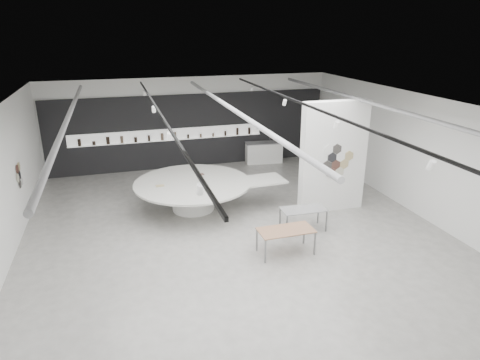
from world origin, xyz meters
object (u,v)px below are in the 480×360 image
object	(u,v)px
display_island	(195,191)
kitchen_counter	(264,152)
partition_column	(333,157)
sample_table_stone	(304,211)
sample_table_wood	(286,231)

from	to	relation	value
display_island	kitchen_counter	distance (m)	5.78
partition_column	sample_table_stone	xyz separation A→B (m)	(-1.51, -1.17, -1.18)
sample_table_wood	kitchen_counter	xyz separation A→B (m)	(2.16, 7.83, -0.18)
partition_column	sample_table_stone	bearing A→B (deg)	-142.21
display_island	sample_table_wood	distance (m)	3.97
partition_column	kitchen_counter	bearing A→B (deg)	93.94
sample_table_stone	partition_column	bearing A→B (deg)	37.79
partition_column	display_island	bearing A→B (deg)	163.74
partition_column	display_island	world-z (taller)	partition_column
display_island	sample_table_stone	world-z (taller)	display_island
kitchen_counter	sample_table_wood	bearing A→B (deg)	-98.54
partition_column	sample_table_stone	world-z (taller)	partition_column
display_island	sample_table_wood	world-z (taller)	display_island
display_island	kitchen_counter	world-z (taller)	kitchen_counter
partition_column	sample_table_wood	distance (m)	3.63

